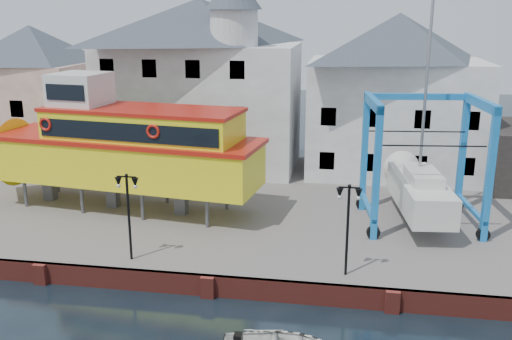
# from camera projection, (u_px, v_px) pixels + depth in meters

# --- Properties ---
(ground) EXTENTS (140.00, 140.00, 0.00)m
(ground) POSITION_uv_depth(u_px,v_px,m) (208.00, 297.00, 25.41)
(ground) COLOR black
(ground) RESTS_ON ground
(hardstanding) EXTENTS (44.00, 22.00, 1.00)m
(hardstanding) POSITION_uv_depth(u_px,v_px,m) (251.00, 206.00, 35.73)
(hardstanding) COLOR #645E5C
(hardstanding) RESTS_ON ground
(quay_wall) EXTENTS (44.00, 0.47, 1.00)m
(quay_wall) POSITION_uv_depth(u_px,v_px,m) (209.00, 286.00, 25.37)
(quay_wall) COLOR maroon
(quay_wall) RESTS_ON ground
(building_pink) EXTENTS (8.00, 7.00, 10.30)m
(building_pink) POSITION_uv_depth(u_px,v_px,m) (36.00, 94.00, 43.70)
(building_pink) COLOR tan
(building_pink) RESTS_ON hardstanding
(building_white_main) EXTENTS (14.00, 8.30, 14.00)m
(building_white_main) POSITION_uv_depth(u_px,v_px,m) (202.00, 81.00, 41.68)
(building_white_main) COLOR #BABABA
(building_white_main) RESTS_ON hardstanding
(building_white_right) EXTENTS (12.00, 8.00, 11.20)m
(building_white_right) POSITION_uv_depth(u_px,v_px,m) (395.00, 95.00, 40.26)
(building_white_right) COLOR #BABABA
(building_white_right) RESTS_ON hardstanding
(lamp_post_left) EXTENTS (1.12, 0.32, 4.20)m
(lamp_post_left) POSITION_uv_depth(u_px,v_px,m) (128.00, 195.00, 26.06)
(lamp_post_left) COLOR black
(lamp_post_left) RESTS_ON hardstanding
(lamp_post_right) EXTENTS (1.12, 0.32, 4.20)m
(lamp_post_right) POSITION_uv_depth(u_px,v_px,m) (349.00, 207.00, 24.48)
(lamp_post_right) COLOR black
(lamp_post_right) RESTS_ON hardstanding
(tour_boat) EXTENTS (18.52, 6.67, 7.89)m
(tour_boat) POSITION_uv_depth(u_px,v_px,m) (110.00, 146.00, 33.16)
(tour_boat) COLOR #59595E
(tour_boat) RESTS_ON hardstanding
(travel_lift) EXTENTS (6.74, 9.03, 13.34)m
(travel_lift) POSITION_uv_depth(u_px,v_px,m) (417.00, 181.00, 31.55)
(travel_lift) COLOR #1162AB
(travel_lift) RESTS_ON hardstanding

